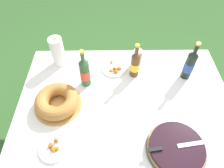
% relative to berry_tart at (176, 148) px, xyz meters
% --- Properties ---
extents(ground_plane, '(16.00, 16.00, 0.00)m').
position_rel_berry_tart_xyz_m(ground_plane, '(-0.29, 0.34, -0.74)').
color(ground_plane, '#335B28').
extents(garden_table, '(1.59, 1.21, 0.70)m').
position_rel_berry_tart_xyz_m(garden_table, '(-0.29, 0.34, -0.09)').
color(garden_table, '#A87A47').
rests_on(garden_table, ground_plane).
extents(tablecloth, '(1.60, 1.22, 0.10)m').
position_rel_berry_tart_xyz_m(tablecloth, '(-0.29, 0.34, -0.04)').
color(tablecloth, white).
rests_on(tablecloth, garden_table).
extents(berry_tart, '(0.37, 0.37, 0.06)m').
position_rel_berry_tart_xyz_m(berry_tart, '(0.00, 0.00, 0.00)').
color(berry_tart, '#38383D').
rests_on(berry_tart, tablecloth).
extents(serving_knife, '(0.37, 0.08, 0.01)m').
position_rel_berry_tart_xyz_m(serving_knife, '(-0.03, -0.00, 0.04)').
color(serving_knife, silver).
rests_on(serving_knife, berry_tart).
extents(bundt_cake, '(0.35, 0.35, 0.11)m').
position_rel_berry_tart_xyz_m(bundt_cake, '(-0.79, 0.34, 0.02)').
color(bundt_cake, tan).
rests_on(bundt_cake, tablecloth).
extents(cup_stack, '(0.07, 0.07, 0.16)m').
position_rel_berry_tart_xyz_m(cup_stack, '(-0.18, 0.76, 0.05)').
color(cup_stack, beige).
rests_on(cup_stack, tablecloth).
extents(cider_bottle_green, '(0.08, 0.08, 0.34)m').
position_rel_berry_tart_xyz_m(cider_bottle_green, '(-0.60, 0.55, 0.10)').
color(cider_bottle_green, '#2D562D').
rests_on(cider_bottle_green, tablecloth).
extents(cider_bottle_amber, '(0.07, 0.07, 0.32)m').
position_rel_berry_tart_xyz_m(cider_bottle_amber, '(-0.21, 0.64, 0.09)').
color(cider_bottle_amber, brown).
rests_on(cider_bottle_amber, tablecloth).
extents(juice_bottle_red, '(0.08, 0.08, 0.35)m').
position_rel_berry_tart_xyz_m(juice_bottle_red, '(0.21, 0.62, 0.11)').
color(juice_bottle_red, black).
rests_on(juice_bottle_red, tablecloth).
extents(snack_plate_near, '(0.22, 0.22, 0.06)m').
position_rel_berry_tart_xyz_m(snack_plate_near, '(-0.37, 0.71, -0.02)').
color(snack_plate_near, white).
rests_on(snack_plate_near, tablecloth).
extents(snack_plate_left, '(0.20, 0.20, 0.06)m').
position_rel_berry_tart_xyz_m(snack_plate_left, '(-0.76, 0.02, -0.02)').
color(snack_plate_left, white).
rests_on(snack_plate_left, tablecloth).
extents(paper_towel_roll, '(0.11, 0.11, 0.26)m').
position_rel_berry_tart_xyz_m(paper_towel_roll, '(-0.84, 0.79, 0.10)').
color(paper_towel_roll, white).
rests_on(paper_towel_roll, tablecloth).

